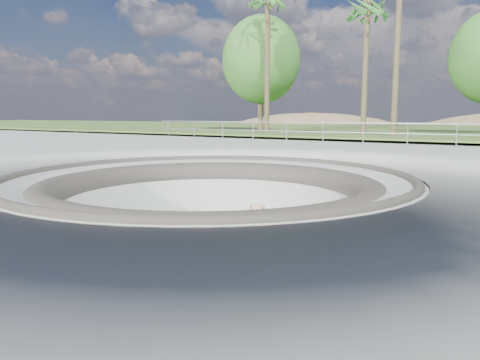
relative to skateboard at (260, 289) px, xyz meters
The scene contains 9 objects.
ground 3.68m from the skateboard, 144.41° to the left, with size 180.00×180.00×0.00m, color #AEAEA9.
skate_bowl 3.19m from the skateboard, 144.41° to the left, with size 14.00×14.00×4.10m.
grass_strip 36.01m from the skateboard, 94.14° to the left, with size 180.00×36.00×0.12m.
safety_railing 14.32m from the skateboard, 100.60° to the left, with size 25.00×0.06×1.03m.
skateboard is the anchor object (origin of this frame).
skater 0.87m from the skateboard, 14.04° to the right, with size 0.62×0.41×1.70m, color tan.
palm_a 28.35m from the skateboard, 119.43° to the left, with size 2.60×2.60×10.71m.
palm_b 25.23m from the skateboard, 103.65° to the left, with size 2.60×2.60×9.14m.
bushy_tree_left 30.60m from the skateboard, 120.43° to the left, with size 6.38×5.80×9.21m.
Camera 1 is at (7.05, -9.44, 1.58)m, focal length 35.00 mm.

